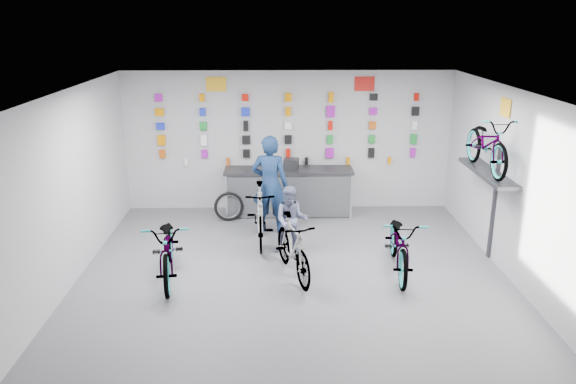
{
  "coord_description": "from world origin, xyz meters",
  "views": [
    {
      "loc": [
        -0.28,
        -7.85,
        4.07
      ],
      "look_at": [
        -0.06,
        1.4,
        1.17
      ],
      "focal_mm": 35.0,
      "sensor_mm": 36.0,
      "label": 1
    }
  ],
  "objects_px": {
    "bike_right": "(400,243)",
    "bike_service": "(260,214)",
    "clerk": "(270,184)",
    "bike_center": "(293,247)",
    "counter": "(289,192)",
    "customer": "(291,220)",
    "bike_left": "(168,247)"
  },
  "relations": [
    {
      "from": "bike_left",
      "to": "customer",
      "type": "distance_m",
      "value": 2.23
    },
    {
      "from": "counter",
      "to": "clerk",
      "type": "height_order",
      "value": "clerk"
    },
    {
      "from": "bike_right",
      "to": "customer",
      "type": "distance_m",
      "value": 1.95
    },
    {
      "from": "bike_right",
      "to": "clerk",
      "type": "xyz_separation_m",
      "value": [
        -2.14,
        1.89,
        0.46
      ]
    },
    {
      "from": "bike_service",
      "to": "customer",
      "type": "bearing_deg",
      "value": -44.59
    },
    {
      "from": "bike_right",
      "to": "clerk",
      "type": "relative_size",
      "value": 1.01
    },
    {
      "from": "bike_right",
      "to": "bike_service",
      "type": "relative_size",
      "value": 1.07
    },
    {
      "from": "counter",
      "to": "clerk",
      "type": "xyz_separation_m",
      "value": [
        -0.39,
        -1.01,
        0.48
      ]
    },
    {
      "from": "clerk",
      "to": "bike_right",
      "type": "bearing_deg",
      "value": 146.79
    },
    {
      "from": "customer",
      "to": "counter",
      "type": "bearing_deg",
      "value": 94.63
    },
    {
      "from": "bike_right",
      "to": "bike_left",
      "type": "bearing_deg",
      "value": -172.82
    },
    {
      "from": "counter",
      "to": "bike_center",
      "type": "relative_size",
      "value": 1.6
    },
    {
      "from": "bike_right",
      "to": "bike_service",
      "type": "xyz_separation_m",
      "value": [
        -2.33,
        1.36,
        0.04
      ]
    },
    {
      "from": "clerk",
      "to": "customer",
      "type": "bearing_deg",
      "value": 118.16
    },
    {
      "from": "bike_left",
      "to": "customer",
      "type": "bearing_deg",
      "value": 17.39
    },
    {
      "from": "bike_right",
      "to": "clerk",
      "type": "bearing_deg",
      "value": 143.72
    },
    {
      "from": "bike_center",
      "to": "clerk",
      "type": "bearing_deg",
      "value": 84.93
    },
    {
      "from": "bike_left",
      "to": "clerk",
      "type": "xyz_separation_m",
      "value": [
        1.62,
        2.02,
        0.44
      ]
    },
    {
      "from": "counter",
      "to": "bike_right",
      "type": "distance_m",
      "value": 3.39
    },
    {
      "from": "bike_left",
      "to": "bike_service",
      "type": "height_order",
      "value": "bike_service"
    },
    {
      "from": "bike_center",
      "to": "customer",
      "type": "bearing_deg",
      "value": 74.23
    },
    {
      "from": "counter",
      "to": "customer",
      "type": "height_order",
      "value": "customer"
    },
    {
      "from": "bike_left",
      "to": "customer",
      "type": "xyz_separation_m",
      "value": [
        2.0,
        0.97,
        0.09
      ]
    },
    {
      "from": "bike_service",
      "to": "bike_center",
      "type": "bearing_deg",
      "value": -71.12
    },
    {
      "from": "bike_service",
      "to": "bike_left",
      "type": "bearing_deg",
      "value": -135.97
    },
    {
      "from": "bike_left",
      "to": "counter",
      "type": "bearing_deg",
      "value": 47.94
    },
    {
      "from": "counter",
      "to": "bike_center",
      "type": "height_order",
      "value": "bike_center"
    },
    {
      "from": "bike_left",
      "to": "clerk",
      "type": "height_order",
      "value": "clerk"
    },
    {
      "from": "bike_right",
      "to": "bike_center",
      "type": "bearing_deg",
      "value": -170.79
    },
    {
      "from": "bike_service",
      "to": "customer",
      "type": "height_order",
      "value": "customer"
    },
    {
      "from": "customer",
      "to": "bike_right",
      "type": "bearing_deg",
      "value": -20.66
    },
    {
      "from": "counter",
      "to": "bike_service",
      "type": "distance_m",
      "value": 1.64
    }
  ]
}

